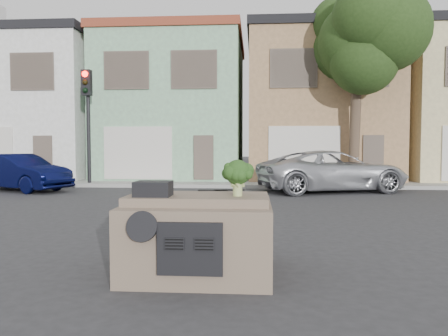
# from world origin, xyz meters

# --- Properties ---
(ground_plane) EXTENTS (120.00, 120.00, 0.00)m
(ground_plane) POSITION_xyz_m (0.00, 0.00, 0.00)
(ground_plane) COLOR #303033
(ground_plane) RESTS_ON ground
(sidewalk) EXTENTS (40.00, 3.00, 0.15)m
(sidewalk) POSITION_xyz_m (0.00, 10.50, 0.07)
(sidewalk) COLOR gray
(sidewalk) RESTS_ON ground
(townhouse_white) EXTENTS (7.20, 8.20, 7.55)m
(townhouse_white) POSITION_xyz_m (-11.00, 14.50, 3.77)
(townhouse_white) COLOR white
(townhouse_white) RESTS_ON ground
(townhouse_mint) EXTENTS (7.20, 8.20, 7.55)m
(townhouse_mint) POSITION_xyz_m (-3.50, 14.50, 3.77)
(townhouse_mint) COLOR #86B58E
(townhouse_mint) RESTS_ON ground
(townhouse_tan) EXTENTS (7.20, 8.20, 7.55)m
(townhouse_tan) POSITION_xyz_m (4.00, 14.50, 3.77)
(townhouse_tan) COLOR #A27B53
(townhouse_tan) RESTS_ON ground
(navy_sedan) EXTENTS (4.69, 3.08, 1.46)m
(navy_sedan) POSITION_xyz_m (-8.53, 7.47, 0.00)
(navy_sedan) COLOR #060A32
(navy_sedan) RESTS_ON ground
(silver_pickup) EXTENTS (6.28, 4.19, 1.60)m
(silver_pickup) POSITION_xyz_m (3.79, 8.03, 0.00)
(silver_pickup) COLOR #BABBC2
(silver_pickup) RESTS_ON ground
(traffic_signal) EXTENTS (0.40, 0.40, 5.10)m
(traffic_signal) POSITION_xyz_m (-6.50, 9.50, 2.55)
(traffic_signal) COLOR black
(traffic_signal) RESTS_ON ground
(tree_near) EXTENTS (4.40, 4.00, 8.50)m
(tree_near) POSITION_xyz_m (5.00, 9.80, 4.25)
(tree_near) COLOR #253E16
(tree_near) RESTS_ON ground
(car_dashboard) EXTENTS (2.00, 1.80, 1.12)m
(car_dashboard) POSITION_xyz_m (0.00, -3.00, 0.56)
(car_dashboard) COLOR #715F4E
(car_dashboard) RESTS_ON ground
(instrument_hump) EXTENTS (0.48, 0.38, 0.20)m
(instrument_hump) POSITION_xyz_m (-0.58, -3.35, 1.22)
(instrument_hump) COLOR black
(instrument_hump) RESTS_ON car_dashboard
(wiper_arm) EXTENTS (0.69, 0.15, 0.02)m
(wiper_arm) POSITION_xyz_m (0.28, -2.62, 1.13)
(wiper_arm) COLOR black
(wiper_arm) RESTS_ON car_dashboard
(broccoli) EXTENTS (0.56, 0.56, 0.50)m
(broccoli) POSITION_xyz_m (0.55, -3.25, 1.37)
(broccoli) COLOR #1E3B14
(broccoli) RESTS_ON car_dashboard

